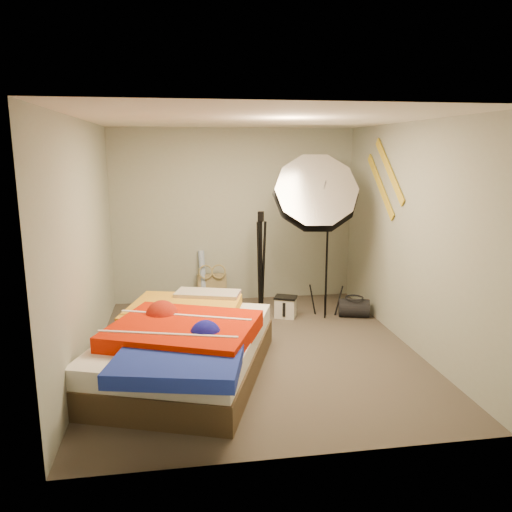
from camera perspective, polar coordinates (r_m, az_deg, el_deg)
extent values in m
plane|color=#4A4037|center=(5.67, -0.06, -10.73)|extent=(4.00, 4.00, 0.00)
plane|color=silver|center=(5.24, -0.07, 15.37)|extent=(4.00, 4.00, 0.00)
plane|color=#989F8F|center=(7.27, -2.50, 4.57)|extent=(3.50, 0.00, 3.50)
plane|color=#989F8F|center=(3.40, 5.15, -4.16)|extent=(3.50, 0.00, 3.50)
plane|color=#989F8F|center=(5.34, -18.97, 1.18)|extent=(0.00, 4.00, 4.00)
plane|color=#989F8F|center=(5.84, 17.17, 2.19)|extent=(0.00, 4.00, 4.00)
cube|color=#99885D|center=(7.35, -5.03, -3.67)|extent=(0.42, 0.18, 0.43)
cylinder|color=#517BBD|center=(7.30, -6.10, -2.40)|extent=(0.13, 0.23, 0.77)
cube|color=silver|center=(6.70, 3.39, -5.91)|extent=(0.32, 0.28, 0.27)
cylinder|color=black|center=(6.84, 11.13, -5.84)|extent=(0.45, 0.34, 0.24)
cube|color=gold|center=(6.30, 15.00, 9.41)|extent=(0.02, 0.91, 0.78)
cube|color=gold|center=(6.54, 14.03, 7.79)|extent=(0.02, 0.91, 0.78)
cube|color=#4E3B27|center=(5.11, -8.14, -11.89)|extent=(2.04, 2.42, 0.27)
cube|color=white|center=(5.02, -8.22, -9.52)|extent=(1.99, 2.37, 0.19)
cube|color=gold|center=(5.44, -8.29, -6.31)|extent=(1.35, 1.25, 0.14)
cube|color=red|center=(4.81, -8.26, -8.51)|extent=(1.62, 1.50, 0.17)
cube|color=#1C30AA|center=(4.24, -8.89, -11.94)|extent=(1.19, 1.04, 0.12)
cube|color=#BE8B99|center=(5.76, -5.54, -4.77)|extent=(0.79, 0.53, 0.14)
cylinder|color=black|center=(6.64, 8.11, 0.42)|extent=(0.04, 0.04, 1.74)
cube|color=black|center=(6.53, 8.32, 7.46)|extent=(0.08, 0.08, 0.11)
cone|color=white|center=(6.38, 6.80, 6.90)|extent=(1.40, 1.09, 1.28)
cylinder|color=black|center=(6.76, 0.55, -1.32)|extent=(0.05, 0.05, 1.26)
cube|color=black|center=(6.63, 0.56, 4.55)|extent=(0.10, 0.10, 0.13)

